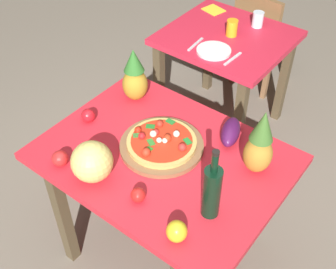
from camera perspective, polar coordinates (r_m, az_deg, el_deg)
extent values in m
plane|color=gray|center=(2.66, -0.47, -14.37)|extent=(10.00, 10.00, 0.00)
cube|color=brown|center=(2.38, -13.66, -10.65)|extent=(0.06, 0.06, 0.73)
cube|color=brown|center=(2.72, -1.93, -0.65)|extent=(0.06, 0.06, 0.73)
cube|color=brown|center=(2.46, 12.12, -8.07)|extent=(0.06, 0.06, 0.73)
cube|color=red|center=(2.07, -0.59, -3.07)|extent=(1.15, 0.86, 0.04)
cube|color=brown|center=(3.12, -1.16, 6.01)|extent=(0.06, 0.06, 0.73)
cube|color=brown|center=(2.85, 9.27, 1.10)|extent=(0.06, 0.06, 0.73)
cube|color=brown|center=(3.57, 5.52, 11.01)|extent=(0.06, 0.06, 0.73)
cube|color=brown|center=(3.33, 15.05, 7.06)|extent=(0.06, 0.06, 0.73)
cube|color=red|center=(2.99, 7.85, 12.57)|extent=(0.81, 0.76, 0.04)
cube|color=brown|center=(3.85, 15.70, 9.36)|extent=(0.04, 0.04, 0.41)
cube|color=brown|center=(3.99, 11.69, 11.33)|extent=(0.04, 0.04, 0.41)
cube|color=brown|center=(3.61, 12.90, 7.42)|extent=(0.04, 0.04, 0.41)
cube|color=brown|center=(3.75, 8.74, 9.55)|extent=(0.04, 0.04, 0.41)
cube|color=brown|center=(3.68, 12.79, 12.39)|extent=(0.44, 0.44, 0.04)
cube|color=brown|center=(3.44, 11.61, 14.54)|extent=(0.40, 0.09, 0.40)
cylinder|color=brown|center=(2.08, -0.84, -1.50)|extent=(0.41, 0.41, 0.02)
cylinder|color=tan|center=(2.06, -0.84, -1.03)|extent=(0.34, 0.34, 0.02)
cylinder|color=red|center=(2.05, -0.85, -0.77)|extent=(0.30, 0.30, 0.00)
sphere|color=red|center=(2.05, -0.09, -0.48)|extent=(0.04, 0.04, 0.04)
sphere|color=red|center=(2.08, -1.60, 0.32)|extent=(0.03, 0.03, 0.03)
sphere|color=red|center=(2.10, -4.01, 0.59)|extent=(0.03, 0.03, 0.03)
sphere|color=red|center=(2.12, -1.13, 1.41)|extent=(0.04, 0.04, 0.04)
sphere|color=red|center=(1.98, -2.91, -2.37)|extent=(0.04, 0.04, 0.04)
sphere|color=red|center=(2.00, 1.89, -1.69)|extent=(0.04, 0.04, 0.04)
sphere|color=red|center=(2.06, -3.48, -0.19)|extent=(0.04, 0.04, 0.04)
cube|color=#257A2E|center=(2.15, 0.31, 1.72)|extent=(0.04, 0.03, 0.00)
cube|color=#35842F|center=(2.04, -2.27, -1.02)|extent=(0.05, 0.05, 0.00)
cube|color=#308524|center=(2.00, -2.67, -2.08)|extent=(0.03, 0.04, 0.00)
cube|color=#34752F|center=(2.08, -4.04, -0.10)|extent=(0.05, 0.05, 0.00)
cube|color=#268632|center=(2.04, 2.60, -0.89)|extent=(0.05, 0.04, 0.00)
cube|color=#227528|center=(2.12, -2.35, 1.08)|extent=(0.05, 0.05, 0.00)
sphere|color=silver|center=(2.07, 1.17, 0.07)|extent=(0.03, 0.03, 0.03)
sphere|color=white|center=(2.04, -1.18, -0.75)|extent=(0.03, 0.03, 0.03)
sphere|color=silver|center=(2.07, -1.98, 0.09)|extent=(0.03, 0.03, 0.03)
sphere|color=white|center=(2.04, -0.41, -0.82)|extent=(0.03, 0.03, 0.03)
cylinder|color=black|center=(1.74, 5.80, -7.66)|extent=(0.08, 0.08, 0.25)
cylinder|color=black|center=(1.61, 6.22, -3.77)|extent=(0.03, 0.03, 0.09)
cylinder|color=black|center=(1.58, 6.36, -2.44)|extent=(0.03, 0.03, 0.02)
ellipsoid|color=#AF8927|center=(2.34, -4.38, 6.62)|extent=(0.14, 0.14, 0.18)
cone|color=#2D6E28|center=(2.25, -4.58, 9.77)|extent=(0.11, 0.11, 0.13)
ellipsoid|color=#B6812C|center=(1.97, 11.78, -2.56)|extent=(0.13, 0.13, 0.19)
cone|color=#3E6B2A|center=(1.85, 12.51, 1.14)|extent=(0.10, 0.10, 0.15)
sphere|color=#E7D26F|center=(1.92, -10.02, -3.56)|extent=(0.19, 0.19, 0.19)
ellipsoid|color=yellow|center=(1.73, 1.16, -12.68)|extent=(0.09, 0.09, 0.09)
ellipsoid|color=#491549|center=(2.13, 8.28, 0.34)|extent=(0.15, 0.22, 0.09)
sphere|color=red|center=(2.25, -10.52, 2.49)|extent=(0.07, 0.07, 0.07)
sphere|color=red|center=(1.85, -3.98, -7.98)|extent=(0.07, 0.07, 0.07)
sphere|color=red|center=(2.05, -14.10, -3.08)|extent=(0.08, 0.08, 0.08)
cylinder|color=#F1A31D|center=(2.95, 8.46, 13.77)|extent=(0.07, 0.07, 0.11)
cylinder|color=silver|center=(3.09, 11.80, 14.69)|extent=(0.08, 0.08, 0.10)
cylinder|color=white|center=(2.78, 6.07, 10.97)|extent=(0.22, 0.22, 0.02)
cube|color=silver|center=(2.85, 3.66, 11.84)|extent=(0.03, 0.18, 0.01)
cube|color=silver|center=(2.73, 8.57, 9.89)|extent=(0.02, 0.18, 0.01)
cube|color=yellow|center=(3.28, 6.05, 16.08)|extent=(0.16, 0.15, 0.01)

